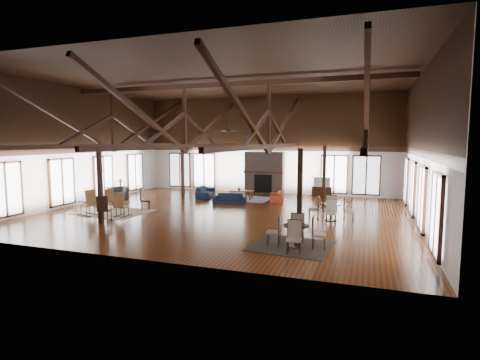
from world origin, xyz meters
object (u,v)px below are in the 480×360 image
(cafe_table_near, at_px, (296,232))
(sofa_navy_front, at_px, (230,198))
(armchair, at_px, (118,193))
(sofa_orange, at_px, (276,196))
(tv_console, at_px, (322,191))
(coffee_table, at_px, (242,191))
(sofa_navy_left, at_px, (206,192))
(cafe_table_far, at_px, (331,209))

(cafe_table_near, bearing_deg, sofa_navy_front, 124.74)
(armchair, xyz_separation_m, cafe_table_near, (11.26, -6.17, 0.15))
(sofa_orange, xyz_separation_m, tv_console, (2.13, 2.70, 0.03))
(sofa_orange, distance_m, armchair, 8.89)
(sofa_navy_front, xyz_separation_m, coffee_table, (0.16, 1.54, 0.18))
(sofa_navy_left, distance_m, coffee_table, 2.28)
(sofa_navy_front, bearing_deg, sofa_orange, 21.94)
(sofa_orange, distance_m, coffee_table, 2.00)
(coffee_table, distance_m, armchair, 7.00)
(coffee_table, bearing_deg, sofa_navy_front, -99.90)
(armchair, xyz_separation_m, cafe_table_far, (11.91, -1.87, 0.15))
(sofa_navy_front, relative_size, cafe_table_far, 0.93)
(sofa_orange, bearing_deg, cafe_table_far, 24.67)
(cafe_table_near, height_order, cafe_table_far, cafe_table_far)
(coffee_table, bearing_deg, sofa_orange, -5.54)
(tv_console, bearing_deg, cafe_table_near, -87.29)
(coffee_table, height_order, armchair, armchair)
(sofa_navy_front, distance_m, armchair, 6.49)
(armchair, distance_m, tv_console, 11.82)
(coffee_table, distance_m, cafe_table_near, 9.67)
(sofa_orange, height_order, armchair, armchair)
(tv_console, bearing_deg, sofa_orange, -128.28)
(cafe_table_near, bearing_deg, sofa_navy_left, 129.06)
(sofa_navy_front, distance_m, sofa_orange, 2.62)
(sofa_orange, relative_size, tv_console, 1.54)
(cafe_table_near, bearing_deg, coffee_table, 118.76)
(sofa_navy_front, bearing_deg, armchair, 173.91)
(sofa_navy_left, relative_size, armchair, 1.94)
(sofa_orange, xyz_separation_m, coffee_table, (-1.99, 0.05, 0.18))
(sofa_navy_front, xyz_separation_m, cafe_table_near, (4.81, -6.93, 0.23))
(sofa_orange, height_order, tv_console, tv_console)
(sofa_navy_left, xyz_separation_m, cafe_table_far, (7.58, -4.24, 0.19))
(coffee_table, distance_m, tv_console, 4.91)
(sofa_navy_front, xyz_separation_m, armchair, (-6.45, -0.76, 0.08))
(coffee_table, height_order, tv_console, tv_console)
(sofa_orange, bearing_deg, coffee_table, -105.50)
(cafe_table_near, distance_m, tv_console, 11.14)
(coffee_table, relative_size, cafe_table_far, 0.71)
(coffee_table, bearing_deg, armchair, -164.89)
(sofa_navy_left, bearing_deg, sofa_navy_front, -139.16)
(sofa_navy_left, xyz_separation_m, coffee_table, (2.28, -0.06, 0.14))
(sofa_orange, xyz_separation_m, cafe_table_far, (3.31, -4.13, 0.23))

